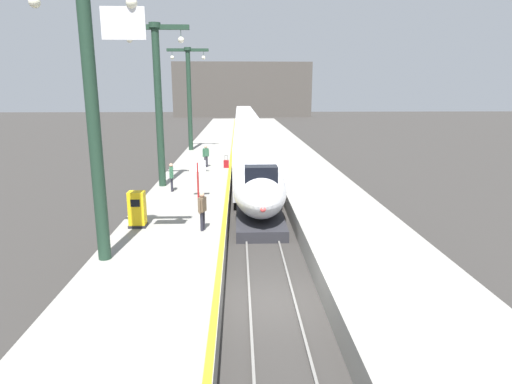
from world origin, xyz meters
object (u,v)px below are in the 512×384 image
object	(u,v)px
passenger_near_edge	(206,154)
passenger_far_waiting	(171,175)
station_column_far	(189,90)
highspeed_train_main	(247,130)
rolling_suitcase	(226,164)
station_column_near	(93,93)
passenger_mid_platform	(202,208)
departure_info_board	(198,171)
ticket_machine_yellow	(137,211)
station_column_mid	(158,92)

from	to	relation	value
passenger_near_edge	passenger_far_waiting	world-z (taller)	same
station_column_far	passenger_far_waiting	distance (m)	19.06
highspeed_train_main	rolling_suitcase	distance (m)	22.60
passenger_far_waiting	station_column_near	bearing A→B (deg)	-94.18
station_column_far	passenger_mid_platform	distance (m)	26.54
highspeed_train_main	station_column_far	size ratio (longest dim) A/B	7.63
highspeed_train_main	passenger_near_edge	distance (m)	22.37
departure_info_board	rolling_suitcase	bearing A→B (deg)	82.23
station_column_near	passenger_near_edge	world-z (taller)	station_column_near
highspeed_train_main	passenger_far_waiting	xyz separation A→B (m)	(-5.07, -30.39, 0.07)
ticket_machine_yellow	passenger_far_waiting	bearing A→B (deg)	86.02
passenger_near_edge	ticket_machine_yellow	size ratio (longest dim) A/B	1.06
station_column_near	departure_info_board	distance (m)	10.20
station_column_far	passenger_near_edge	xyz separation A→B (m)	(2.25, -10.08, -4.91)
passenger_mid_platform	rolling_suitcase	size ratio (longest dim) A/B	1.72
station_column_far	rolling_suitcase	distance (m)	12.51
highspeed_train_main	passenger_near_edge	xyz separation A→B (m)	(-3.65, -22.07, 0.07)
rolling_suitcase	departure_info_board	distance (m)	9.70
station_column_far	ticket_machine_yellow	xyz separation A→B (m)	(0.35, -25.26, -5.16)
passenger_far_waiting	departure_info_board	distance (m)	2.43
station_column_mid	passenger_mid_platform	world-z (taller)	station_column_mid
passenger_near_edge	highspeed_train_main	bearing A→B (deg)	80.61
departure_info_board	passenger_mid_platform	bearing A→B (deg)	-83.01
highspeed_train_main	station_column_near	bearing A→B (deg)	-98.12
station_column_far	passenger_near_edge	world-z (taller)	station_column_far
station_column_near	passenger_far_waiting	size ratio (longest dim) A/B	5.63
station_column_near	passenger_far_waiting	world-z (taller)	station_column_near
passenger_mid_platform	highspeed_train_main	bearing A→B (deg)	86.00
passenger_near_edge	passenger_far_waiting	distance (m)	8.45
station_column_far	passenger_mid_platform	world-z (taller)	station_column_far
station_column_far	passenger_mid_platform	xyz separation A→B (m)	(3.25, -25.87, -4.91)
passenger_near_edge	station_column_mid	bearing A→B (deg)	-108.48
station_column_near	rolling_suitcase	xyz separation A→B (m)	(3.79, 18.45, -5.50)
passenger_near_edge	departure_info_board	distance (m)	9.99
station_column_far	departure_info_board	xyz separation A→B (m)	(2.54, -20.05, -4.39)
highspeed_train_main	departure_info_board	xyz separation A→B (m)	(-3.36, -32.04, 0.58)
highspeed_train_main	ticket_machine_yellow	world-z (taller)	highspeed_train_main
highspeed_train_main	station_column_mid	distance (m)	29.81
station_column_mid	highspeed_train_main	bearing A→B (deg)	78.42
station_column_mid	passenger_far_waiting	size ratio (longest dim) A/B	5.75
rolling_suitcase	departure_info_board	bearing A→B (deg)	-97.77
passenger_far_waiting	ticket_machine_yellow	xyz separation A→B (m)	(-0.48, -6.85, -0.25)
station_column_near	passenger_far_waiting	xyz separation A→B (m)	(0.77, 10.56, -4.81)
passenger_far_waiting	ticket_machine_yellow	size ratio (longest dim) A/B	1.06
station_column_near	departure_info_board	bearing A→B (deg)	74.43
passenger_mid_platform	departure_info_board	distance (m)	5.89
station_column_near	departure_info_board	size ratio (longest dim) A/B	4.49
highspeed_train_main	station_column_mid	size ratio (longest dim) A/B	7.77
passenger_mid_platform	rolling_suitcase	distance (m)	15.39
passenger_mid_platform	departure_info_board	size ratio (longest dim) A/B	0.80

